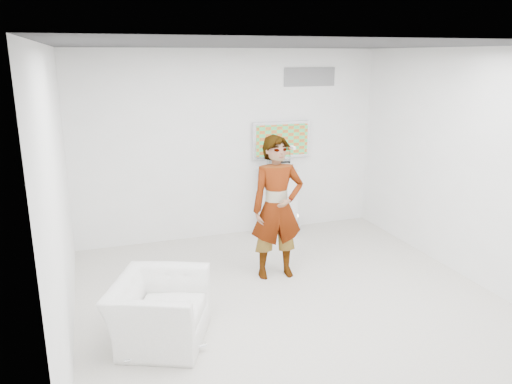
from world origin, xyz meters
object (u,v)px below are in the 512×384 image
pedestal (278,203)px  floor_uplight (296,222)px  armchair (159,311)px  tv (281,140)px  person (277,208)px

pedestal → floor_uplight: pedestal is taller
armchair → floor_uplight: (2.74, 2.73, -0.21)m
tv → armchair: bearing=-131.3°
person → armchair: (-1.73, -1.09, -0.62)m
tv → floor_uplight: 1.45m
pedestal → armchair: bearing=-132.3°
floor_uplight → armchair: bearing=-135.2°
person → floor_uplight: person is taller
pedestal → person: bearing=-111.9°
armchair → tv: bearing=-17.1°
tv → pedestal: (-0.16, -0.27, -0.99)m
person → pedestal: 1.63m
person → floor_uplight: size_ratio=7.62×
person → armchair: size_ratio=1.86×
tv → person: bearing=-113.2°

